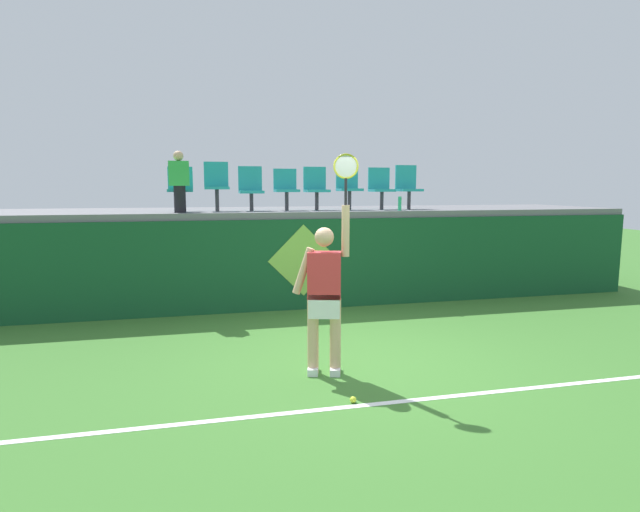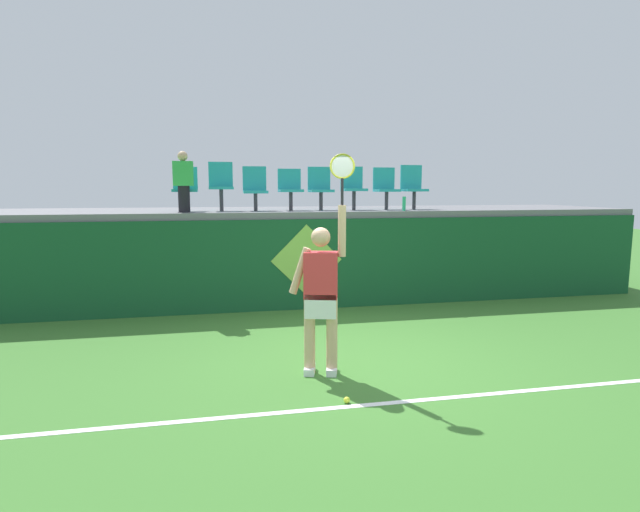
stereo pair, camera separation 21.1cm
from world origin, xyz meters
name	(u,v)px [view 2 (the right image)]	position (x,y,z in m)	size (l,w,h in m)	color
ground_plane	(357,363)	(0.00, 0.00, 0.00)	(40.00, 40.00, 0.00)	#3D752D
court_back_wall	(313,264)	(0.00, 2.97, 0.81)	(13.18, 0.20, 1.61)	#144C28
spectator_platform	(300,212)	(0.00, 4.28, 1.67)	(13.18, 2.73, 0.12)	slate
court_baseline_stripe	(390,403)	(0.00, -1.22, 0.00)	(11.86, 0.08, 0.01)	white
tennis_player	(321,292)	(-0.51, -0.26, 0.97)	(0.74, 0.35, 2.54)	white
tennis_ball	(347,400)	(-0.43, -1.13, 0.03)	(0.07, 0.07, 0.07)	#D1E533
water_bottle	(404,204)	(1.76, 3.08, 1.87)	(0.06, 0.06, 0.26)	#26B272
stadium_chair_0	(185,187)	(-2.21, 3.70, 2.18)	(0.44, 0.42, 0.81)	#38383D
stadium_chair_1	(221,183)	(-1.57, 3.70, 2.24)	(0.44, 0.42, 0.90)	#38383D
stadium_chair_2	(255,187)	(-0.95, 3.71, 2.17)	(0.44, 0.42, 0.82)	#38383D
stadium_chair_3	(290,187)	(-0.29, 3.70, 2.17)	(0.44, 0.42, 0.79)	#38383D
stadium_chair_4	(320,187)	(0.29, 3.70, 2.18)	(0.44, 0.42, 0.83)	#38383D
stadium_chair_5	(353,186)	(0.94, 3.70, 2.20)	(0.44, 0.42, 0.84)	#38383D
stadium_chair_6	(385,186)	(1.60, 3.70, 2.19)	(0.44, 0.42, 0.82)	#38383D
stadium_chair_7	(413,185)	(2.17, 3.71, 2.21)	(0.44, 0.42, 0.88)	#38383D
spectator_0	(183,181)	(-2.21, 3.28, 2.28)	(0.34, 0.20, 1.05)	black
wall_signage_mount	(307,309)	(-0.13, 2.86, 0.00)	(1.27, 0.01, 1.52)	#144C28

